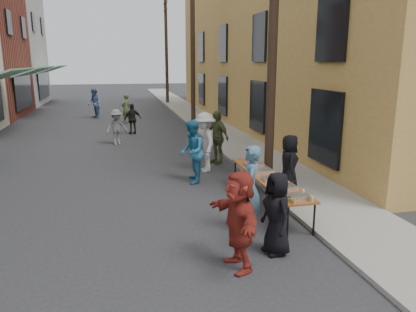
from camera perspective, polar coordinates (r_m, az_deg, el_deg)
name	(u,v)px	position (r m, az deg, el deg)	size (l,w,h in m)	color
ground	(122,238)	(8.63, -11.96, -11.17)	(120.00, 120.00, 0.00)	#28282B
sidewalk	(205,123)	(23.67, -0.40, 4.73)	(2.20, 60.00, 0.10)	gray
building_ochre	(314,34)	(24.57, 14.75, 16.20)	(10.00, 28.00, 10.00)	#B08D3E
utility_pole_near	(273,24)	(11.73, 9.19, 17.82)	(0.26, 0.26, 9.00)	#2D2116
utility_pole_mid	(193,43)	(23.30, -2.16, 15.57)	(0.26, 0.26, 9.00)	#2D2116
utility_pole_far	(166,49)	(35.16, -5.87, 14.69)	(0.26, 0.26, 9.00)	#2D2116
serving_table	(268,178)	(10.08, 8.49, -3.12)	(0.70, 4.00, 0.75)	brown
catering_tray_sausage	(297,197)	(8.62, 12.44, -5.59)	(0.50, 0.33, 0.08)	maroon
catering_tray_foil_b	(285,187)	(9.18, 10.74, -4.34)	(0.50, 0.33, 0.08)	#B2B2B7
catering_tray_buns	(273,179)	(9.80, 9.13, -3.16)	(0.50, 0.33, 0.08)	tan
catering_tray_foil_d	(263,171)	(10.42, 7.71, -2.11)	(0.50, 0.33, 0.08)	#B2B2B7
catering_tray_buns_end	(254,164)	(11.06, 6.46, -1.19)	(0.50, 0.33, 0.08)	tan
condiment_jar_a	(293,202)	(8.27, 11.93, -6.36)	(0.07, 0.07, 0.08)	#A57F26
condiment_jar_b	(291,200)	(8.36, 11.64, -6.14)	(0.07, 0.07, 0.08)	#A57F26
condiment_jar_c	(289,199)	(8.44, 11.37, -5.93)	(0.07, 0.07, 0.08)	#A57F26
cup_stack	(312,199)	(8.48, 14.39, -5.85)	(0.08, 0.08, 0.12)	tan
guest_front_a	(277,213)	(7.64, 9.62, -7.97)	(0.77, 0.50, 1.57)	black
guest_front_b	(250,189)	(8.49, 5.93, -4.67)	(0.67, 0.44, 1.85)	#446B85
guest_front_c	(192,152)	(11.87, -2.31, 0.60)	(0.91, 0.71, 1.87)	teal
guest_front_d	(205,142)	(13.11, -0.45, 1.95)	(1.25, 0.72, 1.93)	silver
guest_front_e	(217,137)	(14.23, 1.26, 2.70)	(1.09, 0.46, 1.87)	#545B35
guest_queue_back	(239,220)	(7.00, 4.36, -8.99)	(1.63, 0.52, 1.76)	maroon
server	(289,164)	(10.81, 11.33, -1.18)	(0.77, 0.50, 1.57)	black
passerby_left	(117,127)	(17.89, -12.73, 3.98)	(0.99, 0.57, 1.53)	slate
passerby_mid	(133,119)	(20.37, -10.56, 5.15)	(0.89, 0.37, 1.51)	black
passerby_right	(126,108)	(24.16, -11.45, 6.58)	(0.63, 0.41, 1.72)	#4D5E36
passerby_far	(95,103)	(26.69, -15.68, 7.14)	(0.92, 0.72, 1.89)	#4D6595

